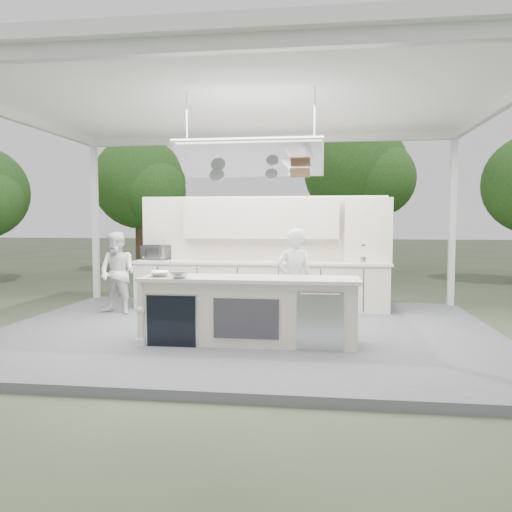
# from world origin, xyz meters

# --- Properties ---
(ground) EXTENTS (90.00, 90.00, 0.00)m
(ground) POSITION_xyz_m (0.00, 0.00, 0.00)
(ground) COLOR #4B563B
(ground) RESTS_ON ground
(stage_deck) EXTENTS (8.00, 6.00, 0.12)m
(stage_deck) POSITION_xyz_m (0.00, 0.00, 0.06)
(stage_deck) COLOR #5A5B5F
(stage_deck) RESTS_ON ground
(tent) EXTENTS (8.20, 6.20, 3.86)m
(tent) POSITION_xyz_m (0.00, -0.01, 3.71)
(tent) COLOR white
(tent) RESTS_ON ground
(demo_island) EXTENTS (3.10, 0.79, 0.95)m
(demo_island) POSITION_xyz_m (0.18, -0.91, 0.60)
(demo_island) COLOR beige
(demo_island) RESTS_ON stage_deck
(back_counter) EXTENTS (5.08, 0.72, 0.95)m
(back_counter) POSITION_xyz_m (0.00, 1.90, 0.60)
(back_counter) COLOR beige
(back_counter) RESTS_ON stage_deck
(back_wall_unit) EXTENTS (5.05, 0.48, 2.25)m
(back_wall_unit) POSITION_xyz_m (0.44, 2.11, 1.57)
(back_wall_unit) COLOR beige
(back_wall_unit) RESTS_ON stage_deck
(tree_cluster) EXTENTS (19.55, 9.40, 5.85)m
(tree_cluster) POSITION_xyz_m (-0.16, 9.77, 3.29)
(tree_cluster) COLOR #493724
(tree_cluster) RESTS_ON ground
(head_chef) EXTENTS (0.70, 0.58, 1.63)m
(head_chef) POSITION_xyz_m (0.79, -0.14, 0.94)
(head_chef) COLOR white
(head_chef) RESTS_ON stage_deck
(sous_chef) EXTENTS (0.88, 0.76, 1.55)m
(sous_chef) POSITION_xyz_m (-2.60, 1.04, 0.90)
(sous_chef) COLOR silver
(sous_chef) RESTS_ON stage_deck
(toaster_oven) EXTENTS (0.63, 0.52, 0.30)m
(toaster_oven) POSITION_xyz_m (-2.20, 2.08, 1.22)
(toaster_oven) COLOR #B5B7BC
(toaster_oven) RESTS_ON back_counter
(bowl_large) EXTENTS (0.39, 0.39, 0.08)m
(bowl_large) POSITION_xyz_m (-1.10, -0.98, 1.11)
(bowl_large) COLOR #B8BBC0
(bowl_large) RESTS_ON demo_island
(bowl_small) EXTENTS (0.34, 0.34, 0.08)m
(bowl_small) POSITION_xyz_m (-0.76, -1.15, 1.11)
(bowl_small) COLOR #B4B6BC
(bowl_small) RESTS_ON demo_island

